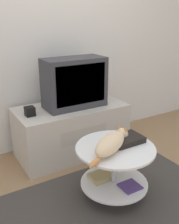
% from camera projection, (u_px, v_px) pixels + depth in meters
% --- Properties ---
extents(ground_plane, '(12.00, 12.00, 0.00)m').
position_uv_depth(ground_plane, '(112.00, 204.00, 2.16)').
color(ground_plane, '#93704C').
extents(wall_back, '(8.00, 0.05, 2.60)m').
position_uv_depth(wall_back, '(42.00, 31.00, 2.77)').
color(wall_back, silver).
rests_on(wall_back, ground_plane).
extents(rug, '(1.82, 1.09, 0.02)m').
position_uv_depth(rug, '(112.00, 203.00, 2.15)').
color(rug, '#3D3833').
rests_on(rug, ground_plane).
extents(tv_stand, '(1.17, 0.59, 0.54)m').
position_uv_depth(tv_stand, '(71.00, 130.00, 2.88)').
color(tv_stand, beige).
rests_on(tv_stand, ground_plane).
extents(tv, '(0.64, 0.31, 0.51)m').
position_uv_depth(tv, '(74.00, 83.00, 2.70)').
color(tv, '#333338').
rests_on(tv, tv_stand).
extents(speaker, '(0.09, 0.09, 0.09)m').
position_uv_depth(speaker, '(30.00, 111.00, 2.52)').
color(speaker, black).
rests_on(speaker, tv_stand).
extents(coffee_table, '(0.64, 0.64, 0.46)m').
position_uv_depth(coffee_table, '(114.00, 166.00, 2.14)').
color(coffee_table, '#B2B2B7').
rests_on(coffee_table, rug).
extents(dvd_box, '(0.27, 0.19, 0.05)m').
position_uv_depth(dvd_box, '(126.00, 139.00, 2.15)').
color(dvd_box, black).
rests_on(dvd_box, coffee_table).
extents(cat, '(0.53, 0.34, 0.13)m').
position_uv_depth(cat, '(112.00, 143.00, 2.01)').
color(cat, beige).
rests_on(cat, coffee_table).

